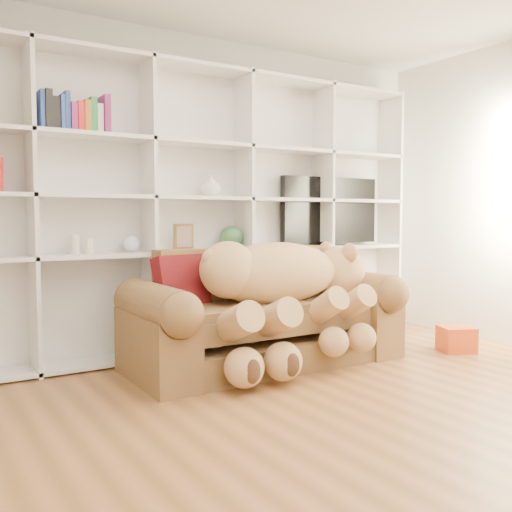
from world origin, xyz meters
TOP-DOWN VIEW (x-y plane):
  - floor at (0.00, 0.00)m, footprint 5.00×5.00m
  - wall_back at (0.00, 2.50)m, footprint 5.00×0.02m
  - bookshelf at (-0.24, 2.36)m, footprint 4.43×0.35m
  - sofa at (0.26, 1.69)m, footprint 2.12×0.92m
  - teddy_bear at (0.32, 1.51)m, footprint 1.62×0.88m
  - throw_pillow at (-0.37, 1.84)m, footprint 0.43×0.28m
  - gift_box at (1.85, 1.14)m, footprint 0.34×0.33m
  - tv at (1.45, 2.35)m, footprint 1.12×0.18m
  - picture_frame at (-0.14, 2.30)m, footprint 0.17×0.05m
  - green_vase at (0.32, 2.30)m, footprint 0.20×0.20m
  - figurine_tall at (-1.02, 2.30)m, footprint 0.08×0.08m
  - figurine_short at (-0.92, 2.30)m, footprint 0.08×0.08m
  - snow_globe at (-0.59, 2.30)m, footprint 0.13×0.13m
  - shelf_vase at (0.12, 2.30)m, footprint 0.22×0.22m

SIDE VIEW (x-z plane):
  - floor at x=0.00m, z-range 0.00..0.00m
  - gift_box at x=1.85m, z-range 0.00..0.21m
  - sofa at x=0.26m, z-range -0.11..0.78m
  - teddy_bear at x=0.32m, z-range 0.16..1.09m
  - throw_pillow at x=-0.37m, z-range 0.44..0.87m
  - figurine_short at x=-0.92m, z-range 0.86..0.98m
  - snow_globe at x=-0.59m, z-range 0.87..1.00m
  - figurine_tall at x=-1.02m, z-range 0.86..1.01m
  - green_vase at x=0.32m, z-range 0.86..1.06m
  - picture_frame at x=-0.14m, z-range 0.88..1.09m
  - tv at x=1.45m, z-range 0.86..1.52m
  - bookshelf at x=-0.24m, z-range 0.11..2.51m
  - wall_back at x=0.00m, z-range 0.00..2.70m
  - shelf_vase at x=0.12m, z-range 1.31..1.49m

